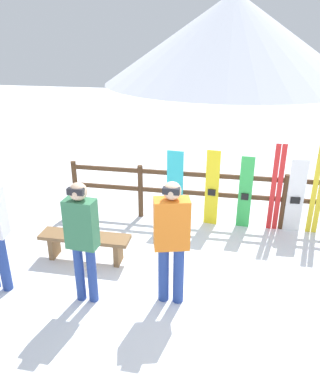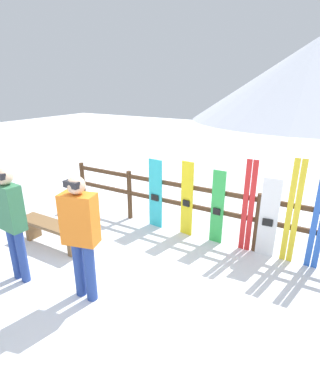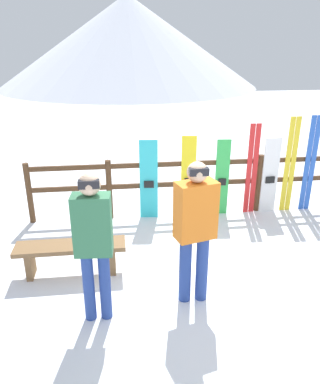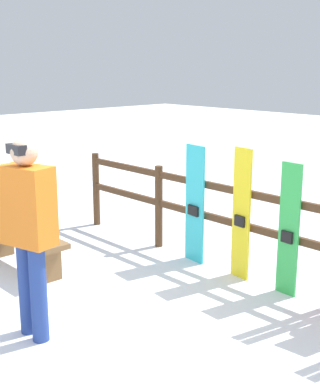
% 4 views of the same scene
% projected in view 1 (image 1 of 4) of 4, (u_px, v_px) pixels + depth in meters
% --- Properties ---
extents(ground_plane, '(40.00, 40.00, 0.00)m').
position_uv_depth(ground_plane, '(199.00, 287.00, 5.44)').
color(ground_plane, white).
extents(mountain_backdrop, '(18.00, 18.00, 6.00)m').
position_uv_depth(mountain_backdrop, '(232.00, 39.00, 26.01)').
color(mountain_backdrop, silver).
rests_on(mountain_backdrop, ground).
extents(fence, '(5.52, 0.10, 1.07)m').
position_uv_depth(fence, '(210.00, 191.00, 7.06)').
color(fence, '#4C331E').
rests_on(fence, ground).
extents(bench, '(1.45, 0.36, 0.44)m').
position_uv_depth(bench, '(85.00, 241.00, 5.98)').
color(bench, brown).
rests_on(bench, ground).
extents(person_plaid_green, '(0.41, 0.25, 1.74)m').
position_uv_depth(person_plaid_green, '(82.00, 234.00, 4.80)').
color(person_plaid_green, navy).
rests_on(person_plaid_green, ground).
extents(person_orange, '(0.50, 0.36, 1.76)m').
position_uv_depth(person_orange, '(171.00, 235.00, 4.78)').
color(person_orange, navy).
rests_on(person_orange, ground).
extents(snowboard_cyan, '(0.31, 0.08, 1.42)m').
position_uv_depth(snowboard_cyan, '(175.00, 187.00, 7.10)').
color(snowboard_cyan, '#2DBFCC').
rests_on(snowboard_cyan, ground).
extents(snowboard_yellow, '(0.25, 0.08, 1.47)m').
position_uv_depth(snowboard_yellow, '(212.00, 189.00, 6.97)').
color(snowboard_yellow, yellow).
rests_on(snowboard_yellow, ground).
extents(snowboard_green, '(0.24, 0.07, 1.39)m').
position_uv_depth(snowboard_green, '(245.00, 193.00, 6.88)').
color(snowboard_green, green).
rests_on(snowboard_green, ground).
extents(ski_pair_red, '(0.19, 0.02, 1.65)m').
position_uv_depth(ski_pair_red, '(276.00, 188.00, 6.74)').
color(ski_pair_red, red).
rests_on(ski_pair_red, ground).
extents(snowboard_white, '(0.30, 0.07, 1.39)m').
position_uv_depth(snowboard_white, '(296.00, 197.00, 6.73)').
color(snowboard_white, white).
rests_on(snowboard_white, ground).
extents(ski_pair_yellow, '(0.19, 0.02, 1.76)m').
position_uv_depth(ski_pair_yellow, '(318.00, 188.00, 6.60)').
color(ski_pair_yellow, yellow).
rests_on(ski_pair_yellow, ground).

